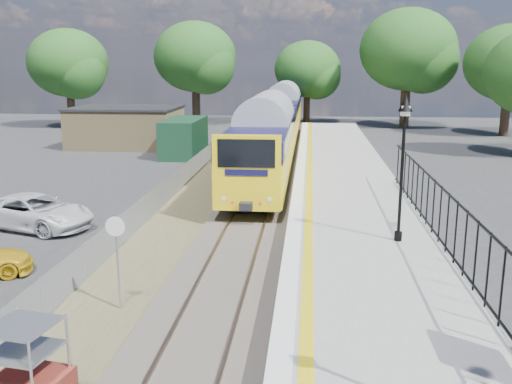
# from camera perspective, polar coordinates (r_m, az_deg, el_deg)

# --- Properties ---
(ground) EXTENTS (120.00, 120.00, 0.00)m
(ground) POSITION_cam_1_polar(r_m,az_deg,el_deg) (13.61, -5.72, -15.46)
(ground) COLOR #2D2D30
(ground) RESTS_ON ground
(track_bed) EXTENTS (5.90, 80.00, 0.29)m
(track_bed) POSITION_cam_1_polar(r_m,az_deg,el_deg) (22.54, -2.20, -3.60)
(track_bed) COLOR #473F38
(track_bed) RESTS_ON ground
(platform) EXTENTS (5.00, 70.00, 0.90)m
(platform) POSITION_cam_1_polar(r_m,az_deg,el_deg) (20.72, 10.12, -4.23)
(platform) COLOR gray
(platform) RESTS_ON ground
(platform_edge) EXTENTS (0.90, 70.00, 0.01)m
(platform_edge) POSITION_cam_1_polar(r_m,az_deg,el_deg) (20.52, 4.42, -2.91)
(platform_edge) COLOR silver
(platform_edge) RESTS_ON platform
(victorian_lamp_north) EXTENTS (0.44, 0.44, 4.60)m
(victorian_lamp_north) POSITION_cam_1_polar(r_m,az_deg,el_deg) (18.11, 14.58, 5.59)
(victorian_lamp_north) COLOR black
(victorian_lamp_north) RESTS_ON platform
(palisade_fence) EXTENTS (0.12, 26.00, 2.00)m
(palisade_fence) POSITION_cam_1_polar(r_m,az_deg,el_deg) (15.29, 20.87, -5.58)
(palisade_fence) COLOR black
(palisade_fence) RESTS_ON platform
(wire_fence) EXTENTS (0.06, 52.00, 1.20)m
(wire_fence) POSITION_cam_1_polar(r_m,az_deg,el_deg) (25.34, -9.89, -0.75)
(wire_fence) COLOR #999EA3
(wire_fence) RESTS_ON ground
(outbuilding) EXTENTS (10.80, 10.10, 3.12)m
(outbuilding) POSITION_cam_1_polar(r_m,az_deg,el_deg) (45.26, -11.82, 6.24)
(outbuilding) COLOR tan
(outbuilding) RESTS_ON ground
(tree_line) EXTENTS (56.80, 43.80, 11.88)m
(tree_line) POSITION_cam_1_polar(r_m,az_deg,el_deg) (53.77, 4.45, 12.88)
(tree_line) COLOR #332319
(tree_line) RESTS_ON ground
(train) EXTENTS (2.82, 40.83, 3.51)m
(train) POSITION_cam_1_polar(r_m,az_deg,el_deg) (42.35, 2.14, 7.18)
(train) COLOR yellow
(train) RESTS_ON ground
(brick_plinth) EXTENTS (1.44, 1.44, 2.01)m
(brick_plinth) POSITION_cam_1_polar(r_m,az_deg,el_deg) (11.41, -21.96, -16.81)
(brick_plinth) COLOR #983726
(brick_plinth) RESTS_ON ground
(speed_sign) EXTENTS (0.52, 0.11, 2.60)m
(speed_sign) POSITION_cam_1_polar(r_m,az_deg,el_deg) (15.26, -13.76, -5.48)
(speed_sign) COLOR #999EA3
(speed_sign) RESTS_ON ground
(car_white) EXTENTS (5.34, 3.59, 1.36)m
(car_white) POSITION_cam_1_polar(r_m,az_deg,el_deg) (24.24, -21.29, -1.86)
(car_white) COLOR silver
(car_white) RESTS_ON ground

